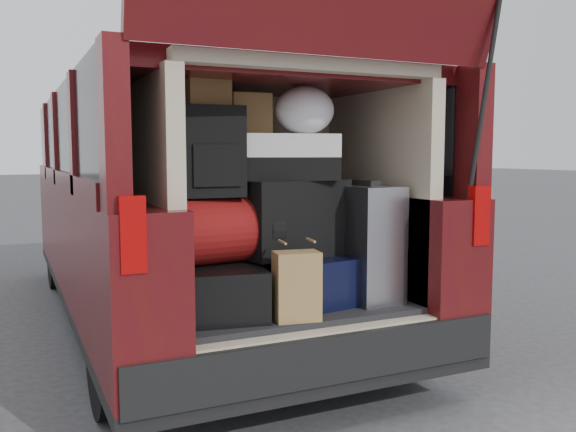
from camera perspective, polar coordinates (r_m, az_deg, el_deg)
name	(u,v)px	position (r m, az deg, el deg)	size (l,w,h in m)	color
ground	(296,415)	(3.27, 0.74, -18.14)	(80.00, 80.00, 0.00)	#38383A
minivan	(192,208)	(4.75, -8.98, 0.72)	(1.90, 5.35, 2.77)	black
load_floor	(274,347)	(3.40, -1.30, -12.19)	(1.24, 1.05, 0.55)	black
black_hardshell	(213,288)	(3.03, -7.00, -6.74)	(0.44, 0.60, 0.24)	black
navy_hardshell	(296,278)	(3.23, 0.75, -5.85)	(0.47, 0.57, 0.25)	black
silver_roller	(365,243)	(3.27, 7.21, -2.51)	(0.25, 0.41, 0.61)	silver
kraft_bag	(297,286)	(2.87, 0.81, -6.57)	(0.21, 0.13, 0.33)	#A5804A
red_duffel	(223,230)	(3.02, -6.14, -1.27)	(0.51, 0.33, 0.33)	maroon
black_soft_case	(291,218)	(3.19, 0.25, -0.14)	(0.55, 0.33, 0.40)	black
backpack	(211,152)	(2.96, -7.22, 5.99)	(0.30, 0.19, 0.44)	black
twotone_duffel	(285,157)	(3.14, -0.31, 5.53)	(0.52, 0.27, 0.23)	silver
grocery_sack_lower	(204,86)	(3.03, -7.85, 11.96)	(0.22, 0.18, 0.20)	brown
grocery_sack_upper	(249,114)	(3.17, -3.71, 9.49)	(0.20, 0.17, 0.20)	brown
plastic_bag_center	(305,110)	(3.20, 1.56, 9.86)	(0.31, 0.29, 0.25)	white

